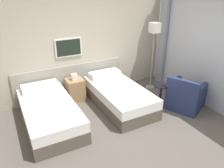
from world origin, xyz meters
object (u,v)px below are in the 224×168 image
Objects in this scene: bed_near_door at (49,113)px; floor_lamp at (154,35)px; side_table at (161,92)px; bed_near_window at (118,96)px; nightstand at (75,89)px; armchair at (185,97)px.

floor_lamp is (2.89, 0.43, 1.23)m from bed_near_door.
side_table is (-0.43, -0.94, -1.10)m from floor_lamp.
side_table is at bearing -31.35° from bed_near_window.
side_table is (0.84, -0.51, 0.13)m from bed_near_window.
nightstand is 2.42m from floor_lamp.
bed_near_door is at bearing -138.20° from nightstand.
side_table is at bearing -114.81° from floor_lamp.
floor_lamp reaches higher than bed_near_door.
nightstand is at bearing 138.20° from bed_near_window.
side_table is at bearing -11.69° from bed_near_door.
bed_near_door is at bearing 168.31° from side_table.
bed_near_door is at bearing 49.79° from armchair.
floor_lamp reaches higher than armchair.
armchair is at bearing -32.38° from bed_near_window.
nightstand is (-0.81, 0.73, 0.04)m from bed_near_window.
bed_near_door is at bearing -171.51° from floor_lamp.
nightstand is 0.39× the size of floor_lamp.
side_table is at bearing -36.85° from nightstand.
floor_lamp reaches higher than bed_near_window.
bed_near_window is 1.11× the size of floor_lamp.
nightstand is 2.06m from side_table.
armchair is (0.04, -1.26, -1.20)m from floor_lamp.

